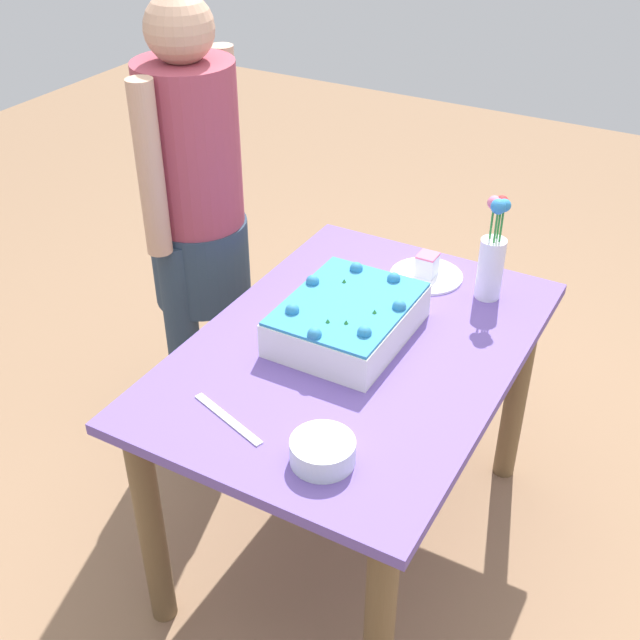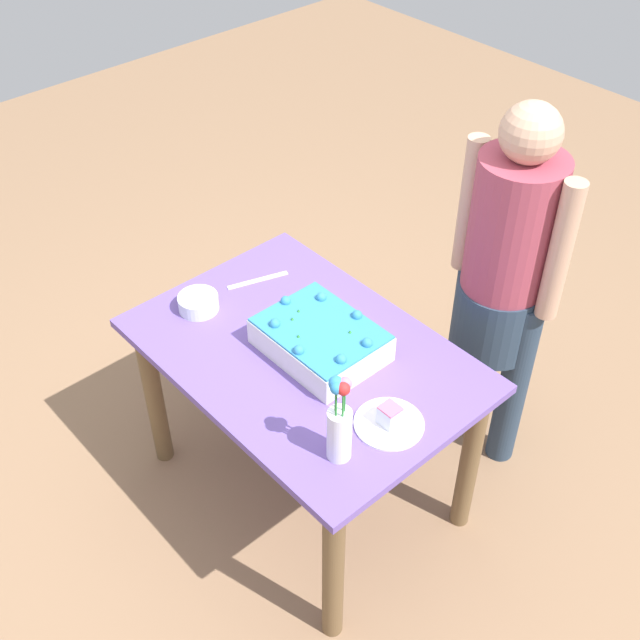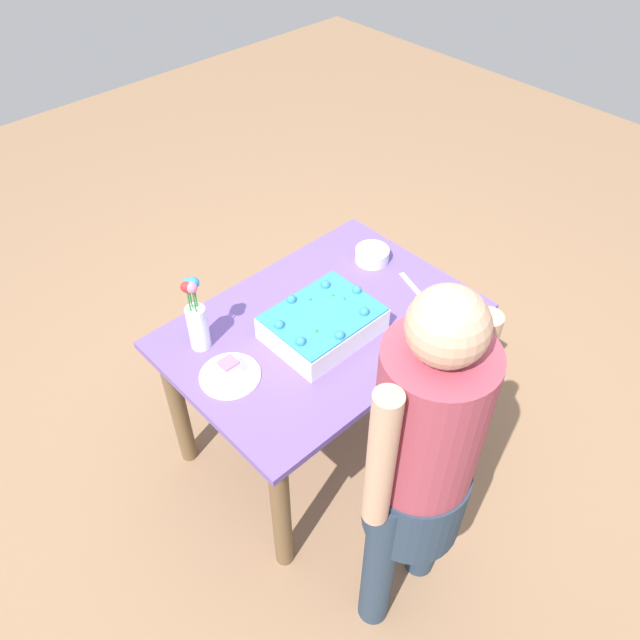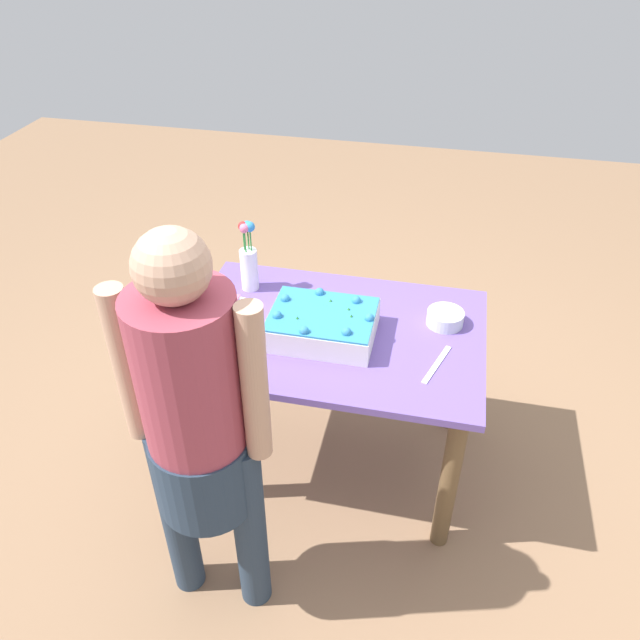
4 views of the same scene
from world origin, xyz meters
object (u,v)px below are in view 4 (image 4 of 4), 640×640
(serving_plate_with_slice, at_px, (232,309))
(fruit_bowl, at_px, (445,318))
(cake_knife, at_px, (437,364))
(flower_vase, at_px, (249,261))
(person_standing, at_px, (197,423))
(sheet_cake, at_px, (322,324))

(serving_plate_with_slice, distance_m, fruit_bowl, 0.84)
(fruit_bowl, bearing_deg, cake_knife, -92.73)
(fruit_bowl, bearing_deg, serving_plate_with_slice, -172.48)
(cake_knife, bearing_deg, flower_vase, -94.56)
(serving_plate_with_slice, relative_size, person_standing, 0.15)
(serving_plate_with_slice, bearing_deg, fruit_bowl, 7.52)
(serving_plate_with_slice, bearing_deg, cake_knife, -10.14)
(sheet_cake, xyz_separation_m, person_standing, (-0.23, -0.66, 0.08))
(cake_knife, height_order, fruit_bowl, fruit_bowl)
(flower_vase, bearing_deg, sheet_cake, -35.15)
(person_standing, bearing_deg, serving_plate_with_slice, 11.77)
(fruit_bowl, bearing_deg, flower_vase, 174.15)
(sheet_cake, xyz_separation_m, flower_vase, (-0.37, 0.26, 0.08))
(cake_knife, relative_size, person_standing, 0.16)
(sheet_cake, bearing_deg, flower_vase, 144.85)
(fruit_bowl, relative_size, person_standing, 0.10)
(flower_vase, distance_m, person_standing, 0.93)
(cake_knife, height_order, flower_vase, flower_vase)
(fruit_bowl, bearing_deg, person_standing, -129.39)
(cake_knife, xyz_separation_m, flower_vase, (-0.81, 0.34, 0.13))
(cake_knife, height_order, person_standing, person_standing)
(serving_plate_with_slice, distance_m, cake_knife, 0.84)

